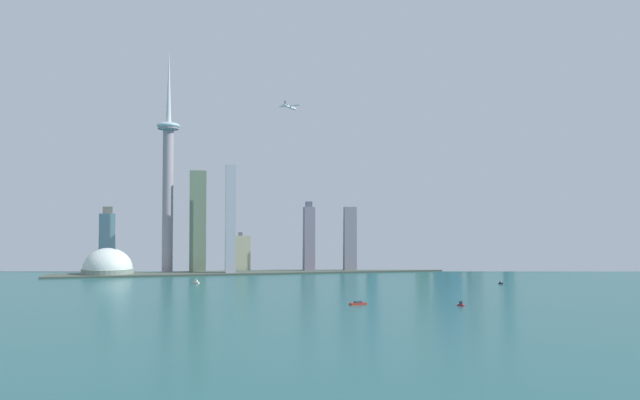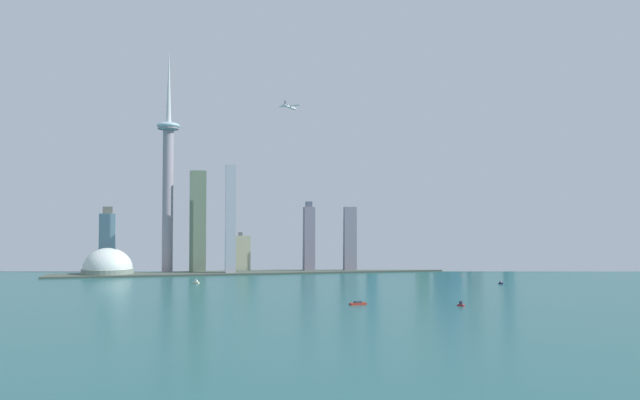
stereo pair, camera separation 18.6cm
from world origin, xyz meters
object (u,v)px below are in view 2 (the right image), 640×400
skyscraper_11 (348,239)px  boat_0 (196,282)px  skyscraper_10 (230,220)px  skyscraper_3 (251,245)px  skyscraper_6 (242,253)px  skyscraper_5 (198,222)px  skyscraper_12 (423,231)px  skyscraper_9 (453,230)px  boat_2 (358,303)px  skyscraper_1 (108,241)px  stadium_dome (108,269)px  skyscraper_8 (508,225)px  skyscraper_7 (440,231)px  skyscraper_13 (474,222)px  channel_buoy_0 (461,275)px  airplane (290,107)px  boat_3 (461,304)px  boat_1 (501,283)px  observation_tower (168,174)px  skyscraper_0 (351,221)px  skyscraper_2 (308,238)px  skyscraper_4 (372,227)px

skyscraper_11 → boat_0: (-244.98, -153.77, -49.51)m
skyscraper_10 → boat_0: skyscraper_10 is taller
skyscraper_3 → skyscraper_6: bearing=-120.0°
skyscraper_5 → skyscraper_12: size_ratio=1.19×
skyscraper_9 → boat_0: (-444.81, -192.26, -63.40)m
boat_2 → skyscraper_1: bearing=112.6°
stadium_dome → skyscraper_8: bearing=1.0°
skyscraper_7 → skyscraper_11: 218.75m
skyscraper_13 → channel_buoy_0: (-127.27, -204.23, -78.48)m
airplane → skyscraper_6: bearing=63.8°
skyscraper_3 → boat_3: size_ratio=11.88×
skyscraper_7 → channel_buoy_0: skyscraper_7 is taller
boat_1 → boat_3: bearing=141.4°
stadium_dome → observation_tower: bearing=16.3°
channel_buoy_0 → airplane: 348.55m
skyscraper_0 → skyscraper_2: 111.47m
boat_1 → channel_buoy_0: 133.22m
boat_1 → skyscraper_7: bearing=-12.5°
skyscraper_0 → boat_2: 500.32m
boat_0 → boat_2: size_ratio=0.54×
skyscraper_4 → skyscraper_8: skyscraper_8 is taller
skyscraper_4 → skyscraper_11: skyscraper_4 is taller
observation_tower → skyscraper_10: bearing=-27.5°
skyscraper_4 → skyscraper_13: size_ratio=0.91×
skyscraper_7 → channel_buoy_0: size_ratio=74.81×
skyscraper_10 → channel_buoy_0: (325.84, -97.76, -80.80)m
skyscraper_0 → boat_1: (100.58, -322.74, -78.85)m
skyscraper_8 → boat_1: skyscraper_8 is taller
skyscraper_6 → skyscraper_9: (364.22, 0.73, 35.67)m
skyscraper_7 → boat_0: skyscraper_7 is taller
skyscraper_8 → skyscraper_7: bearing=140.1°
skyscraper_6 → boat_3: size_ratio=8.71×
skyscraper_5 → skyscraper_6: 88.68m
stadium_dome → skyscraper_2: size_ratio=0.67×
skyscraper_12 → stadium_dome: bearing=-172.8°
skyscraper_9 → skyscraper_13: (63.95, 47.08, 14.38)m
skyscraper_8 → channel_buoy_0: bearing=-139.5°
airplane → boat_2: bearing=-140.6°
skyscraper_7 → skyscraper_9: size_ratio=1.12×
skyscraper_11 → boat_1: 285.18m
stadium_dome → skyscraper_3: (218.46, 67.05, 31.64)m
skyscraper_6 → skyscraper_12: skyscraper_12 is taller
skyscraper_3 → boat_1: skyscraper_3 is taller
skyscraper_6 → channel_buoy_0: skyscraper_6 is taller
skyscraper_2 → skyscraper_12: 226.90m
skyscraper_4 → airplane: bearing=-145.1°
airplane → skyscraper_11: bearing=-15.2°
stadium_dome → skyscraper_6: (200.44, 35.85, 20.36)m
skyscraper_12 → skyscraper_13: 111.13m
observation_tower → skyscraper_0: 316.65m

